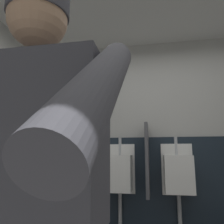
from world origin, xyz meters
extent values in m
cube|color=#B2B2AD|center=(0.00, 1.70, 1.31)|extent=(4.06, 0.12, 2.62)
cube|color=#19232D|center=(0.00, 1.63, 0.62)|extent=(3.46, 0.03, 1.24)
cube|color=white|center=(-0.39, 1.61, 0.83)|extent=(0.40, 0.05, 0.65)
cube|color=white|center=(-0.39, 1.44, 0.78)|extent=(0.34, 0.30, 0.45)
cylinder|color=#B7BABF|center=(-0.39, 1.60, 1.12)|extent=(0.04, 0.04, 0.24)
cylinder|color=#B7BABF|center=(-0.39, 1.57, 0.28)|extent=(0.05, 0.05, 0.55)
cube|color=white|center=(0.36, 1.61, 0.83)|extent=(0.40, 0.05, 0.65)
cube|color=white|center=(0.36, 1.44, 0.78)|extent=(0.34, 0.30, 0.45)
cylinder|color=#B7BABF|center=(0.36, 1.60, 1.12)|extent=(0.04, 0.04, 0.24)
cylinder|color=#B7BABF|center=(0.36, 1.57, 0.28)|extent=(0.05, 0.05, 0.55)
cube|color=#4C4C51|center=(-0.01, 1.41, 0.95)|extent=(0.04, 0.40, 0.90)
cube|color=#3F3F47|center=(-0.31, -0.88, 1.05)|extent=(0.47, 0.24, 0.52)
cylinder|color=#3F3F47|center=(-0.03, -1.10, 1.15)|extent=(0.09, 0.50, 0.39)
sphere|color=tan|center=(-0.31, -0.88, 1.48)|extent=(0.21, 0.21, 0.21)
cylinder|color=#3F3F47|center=(-0.31, -0.88, 1.53)|extent=(0.22, 0.22, 0.09)
camera|label=1|loc=(0.08, -1.54, 1.01)|focal=36.45mm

